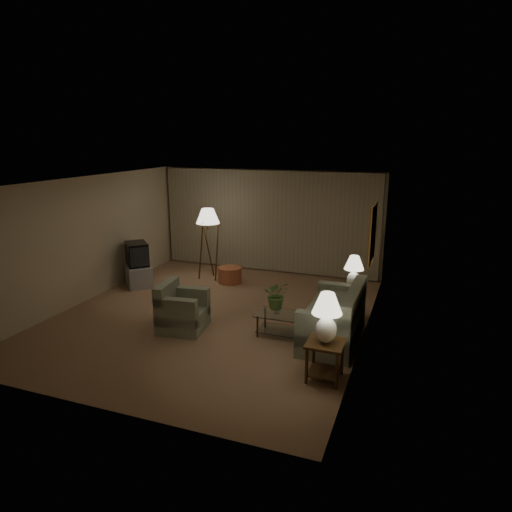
{
  "coord_description": "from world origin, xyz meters",
  "views": [
    {
      "loc": [
        3.82,
        -7.82,
        3.53
      ],
      "look_at": [
        0.71,
        0.6,
        1.16
      ],
      "focal_mm": 32.0,
      "sensor_mm": 36.0,
      "label": 1
    }
  ],
  "objects_px": {
    "side_table_far": "(352,298)",
    "side_table_near": "(325,354)",
    "floor_lamp": "(208,243)",
    "armchair": "(183,311)",
    "vase": "(277,310)",
    "tv_cabinet": "(138,275)",
    "crt_tv": "(137,254)",
    "ottoman": "(230,275)",
    "table_lamp_far": "(354,269)",
    "coffee_table": "(284,322)",
    "sofa": "(333,320)",
    "table_lamp_near": "(327,313)"
  },
  "relations": [
    {
      "from": "side_table_near",
      "to": "table_lamp_far",
      "type": "bearing_deg",
      "value": 90.0
    },
    {
      "from": "side_table_far",
      "to": "vase",
      "type": "xyz_separation_m",
      "value": [
        -1.15,
        -1.35,
        0.09
      ]
    },
    {
      "from": "table_lamp_near",
      "to": "side_table_near",
      "type": "bearing_deg",
      "value": -56.31
    },
    {
      "from": "side_table_near",
      "to": "ottoman",
      "type": "relative_size",
      "value": 1.03
    },
    {
      "from": "table_lamp_far",
      "to": "ottoman",
      "type": "bearing_deg",
      "value": 159.47
    },
    {
      "from": "side_table_near",
      "to": "table_lamp_far",
      "type": "distance_m",
      "value": 2.66
    },
    {
      "from": "side_table_far",
      "to": "crt_tv",
      "type": "bearing_deg",
      "value": 177.26
    },
    {
      "from": "sofa",
      "to": "tv_cabinet",
      "type": "xyz_separation_m",
      "value": [
        -5.05,
        1.5,
        -0.15
      ]
    },
    {
      "from": "side_table_near",
      "to": "tv_cabinet",
      "type": "xyz_separation_m",
      "value": [
        -5.2,
        2.85,
        -0.16
      ]
    },
    {
      "from": "armchair",
      "to": "coffee_table",
      "type": "relative_size",
      "value": 1.02
    },
    {
      "from": "armchair",
      "to": "crt_tv",
      "type": "xyz_separation_m",
      "value": [
        -2.33,
        1.96,
        0.42
      ]
    },
    {
      "from": "side_table_near",
      "to": "floor_lamp",
      "type": "relative_size",
      "value": 0.33
    },
    {
      "from": "side_table_far",
      "to": "ottoman",
      "type": "xyz_separation_m",
      "value": [
        -3.18,
        1.19,
        -0.2
      ]
    },
    {
      "from": "armchair",
      "to": "table_lamp_far",
      "type": "distance_m",
      "value": 3.41
    },
    {
      "from": "floor_lamp",
      "to": "side_table_far",
      "type": "bearing_deg",
      "value": -18.96
    },
    {
      "from": "table_lamp_far",
      "to": "tv_cabinet",
      "type": "xyz_separation_m",
      "value": [
        -5.2,
        0.25,
        -0.74
      ]
    },
    {
      "from": "table_lamp_far",
      "to": "tv_cabinet",
      "type": "height_order",
      "value": "table_lamp_far"
    },
    {
      "from": "tv_cabinet",
      "to": "table_lamp_far",
      "type": "bearing_deg",
      "value": 42.76
    },
    {
      "from": "table_lamp_near",
      "to": "tv_cabinet",
      "type": "bearing_deg",
      "value": 151.28
    },
    {
      "from": "sofa",
      "to": "crt_tv",
      "type": "height_order",
      "value": "crt_tv"
    },
    {
      "from": "side_table_near",
      "to": "ottoman",
      "type": "distance_m",
      "value": 4.95
    },
    {
      "from": "sofa",
      "to": "vase",
      "type": "bearing_deg",
      "value": -83.66
    },
    {
      "from": "side_table_far",
      "to": "table_lamp_far",
      "type": "height_order",
      "value": "table_lamp_far"
    },
    {
      "from": "side_table_far",
      "to": "floor_lamp",
      "type": "xyz_separation_m",
      "value": [
        -3.8,
        1.31,
        0.55
      ]
    },
    {
      "from": "tv_cabinet",
      "to": "crt_tv",
      "type": "distance_m",
      "value": 0.53
    },
    {
      "from": "side_table_far",
      "to": "table_lamp_near",
      "type": "xyz_separation_m",
      "value": [
        0.0,
        -2.6,
        0.66
      ]
    },
    {
      "from": "sofa",
      "to": "side_table_far",
      "type": "xyz_separation_m",
      "value": [
        0.15,
        1.25,
        -0.0
      ]
    },
    {
      "from": "armchair",
      "to": "crt_tv",
      "type": "height_order",
      "value": "crt_tv"
    },
    {
      "from": "armchair",
      "to": "floor_lamp",
      "type": "height_order",
      "value": "floor_lamp"
    },
    {
      "from": "vase",
      "to": "coffee_table",
      "type": "bearing_deg",
      "value": -0.0
    },
    {
      "from": "ottoman",
      "to": "coffee_table",
      "type": "bearing_deg",
      "value": -49.39
    },
    {
      "from": "coffee_table",
      "to": "side_table_near",
      "type": "bearing_deg",
      "value": -51.3
    },
    {
      "from": "side_table_near",
      "to": "armchair",
      "type": "bearing_deg",
      "value": 162.8
    },
    {
      "from": "floor_lamp",
      "to": "table_lamp_far",
      "type": "bearing_deg",
      "value": -18.96
    },
    {
      "from": "side_table_near",
      "to": "crt_tv",
      "type": "relative_size",
      "value": 0.76
    },
    {
      "from": "side_table_far",
      "to": "table_lamp_far",
      "type": "relative_size",
      "value": 0.9
    },
    {
      "from": "table_lamp_far",
      "to": "coffee_table",
      "type": "xyz_separation_m",
      "value": [
        -1.0,
        -1.35,
        -0.72
      ]
    },
    {
      "from": "side_table_near",
      "to": "crt_tv",
      "type": "distance_m",
      "value": 5.94
    },
    {
      "from": "crt_tv",
      "to": "ottoman",
      "type": "bearing_deg",
      "value": 70.52
    },
    {
      "from": "table_lamp_near",
      "to": "tv_cabinet",
      "type": "height_order",
      "value": "table_lamp_near"
    },
    {
      "from": "sofa",
      "to": "coffee_table",
      "type": "bearing_deg",
      "value": -82.66
    },
    {
      "from": "armchair",
      "to": "side_table_near",
      "type": "distance_m",
      "value": 3.01
    },
    {
      "from": "side_table_near",
      "to": "coffee_table",
      "type": "bearing_deg",
      "value": 128.7
    },
    {
      "from": "table_lamp_far",
      "to": "side_table_near",
      "type": "bearing_deg",
      "value": -90.0
    },
    {
      "from": "armchair",
      "to": "table_lamp_far",
      "type": "bearing_deg",
      "value": -66.58
    },
    {
      "from": "coffee_table",
      "to": "sofa",
      "type": "bearing_deg",
      "value": 6.7
    },
    {
      "from": "floor_lamp",
      "to": "vase",
      "type": "height_order",
      "value": "floor_lamp"
    },
    {
      "from": "table_lamp_far",
      "to": "ottoman",
      "type": "relative_size",
      "value": 1.14
    },
    {
      "from": "side_table_far",
      "to": "side_table_near",
      "type": "bearing_deg",
      "value": -90.0
    },
    {
      "from": "coffee_table",
      "to": "floor_lamp",
      "type": "height_order",
      "value": "floor_lamp"
    }
  ]
}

